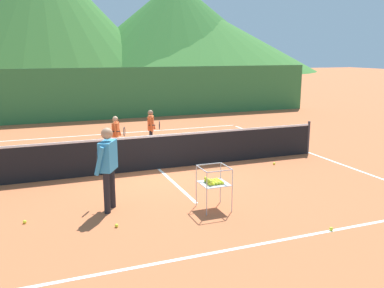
% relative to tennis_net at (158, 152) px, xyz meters
% --- Properties ---
extents(ground_plane, '(120.00, 120.00, 0.00)m').
position_rel_tennis_net_xyz_m(ground_plane, '(0.00, 0.00, -0.50)').
color(ground_plane, '#BC6038').
extents(line_baseline_near, '(10.18, 0.08, 0.01)m').
position_rel_tennis_net_xyz_m(line_baseline_near, '(0.00, -5.04, -0.50)').
color(line_baseline_near, white).
rests_on(line_baseline_near, ground).
extents(line_baseline_far, '(10.18, 0.08, 0.01)m').
position_rel_tennis_net_xyz_m(line_baseline_far, '(0.00, 5.55, -0.50)').
color(line_baseline_far, white).
rests_on(line_baseline_far, ground).
extents(line_sideline_east, '(0.08, 10.59, 0.01)m').
position_rel_tennis_net_xyz_m(line_sideline_east, '(5.09, 0.00, -0.50)').
color(line_sideline_east, white).
rests_on(line_sideline_east, ground).
extents(line_service_center, '(0.08, 5.71, 0.01)m').
position_rel_tennis_net_xyz_m(line_service_center, '(0.00, 0.00, -0.50)').
color(line_service_center, white).
rests_on(line_service_center, ground).
extents(tennis_net, '(10.02, 0.08, 1.05)m').
position_rel_tennis_net_xyz_m(tennis_net, '(0.00, 0.00, 0.00)').
color(tennis_net, '#333338').
rests_on(tennis_net, ground).
extents(instructor, '(0.56, 0.85, 1.73)m').
position_rel_tennis_net_xyz_m(instructor, '(-1.81, -2.55, 0.54)').
color(instructor, black).
rests_on(instructor, ground).
extents(student_0, '(0.41, 0.69, 1.26)m').
position_rel_tennis_net_xyz_m(student_0, '(-0.79, 1.91, 0.26)').
color(student_0, silver).
rests_on(student_0, ground).
extents(student_1, '(0.42, 0.71, 1.32)m').
position_rel_tennis_net_xyz_m(student_1, '(0.47, 2.42, 0.29)').
color(student_1, black).
rests_on(student_1, ground).
extents(ball_cart, '(0.58, 0.58, 0.90)m').
position_rel_tennis_net_xyz_m(ball_cart, '(0.21, -3.26, 0.09)').
color(ball_cart, '#B7B7BC').
rests_on(ball_cart, ground).
extents(tennis_ball_1, '(0.07, 0.07, 0.07)m').
position_rel_tennis_net_xyz_m(tennis_ball_1, '(3.25, -0.77, -0.47)').
color(tennis_ball_1, yellow).
rests_on(tennis_ball_1, ground).
extents(tennis_ball_2, '(0.07, 0.07, 0.07)m').
position_rel_tennis_net_xyz_m(tennis_ball_2, '(-1.85, -3.47, -0.47)').
color(tennis_ball_2, yellow).
rests_on(tennis_ball_2, ground).
extents(tennis_ball_4, '(0.07, 0.07, 0.07)m').
position_rel_tennis_net_xyz_m(tennis_ball_4, '(-3.45, -2.67, -0.47)').
color(tennis_ball_4, yellow).
rests_on(tennis_ball_4, ground).
extents(tennis_ball_5, '(0.07, 0.07, 0.07)m').
position_rel_tennis_net_xyz_m(tennis_ball_5, '(1.79, -5.03, -0.47)').
color(tennis_ball_5, yellow).
rests_on(tennis_ball_5, ground).
extents(windscreen_fence, '(22.41, 0.08, 2.47)m').
position_rel_tennis_net_xyz_m(windscreen_fence, '(0.00, 9.18, 0.74)').
color(windscreen_fence, '#33753D').
rests_on(windscreen_fence, ground).
extents(hill_0, '(37.72, 37.72, 19.61)m').
position_rel_tennis_net_xyz_m(hill_0, '(-0.62, 63.34, 9.30)').
color(hill_0, '#38702D').
rests_on(hill_0, ground).
extents(hill_1, '(38.94, 38.94, 15.54)m').
position_rel_tennis_net_xyz_m(hill_1, '(21.58, 61.28, 7.27)').
color(hill_1, '#2D6628').
rests_on(hill_1, ground).
extents(hill_2, '(39.64, 39.64, 10.62)m').
position_rel_tennis_net_xyz_m(hill_2, '(24.90, 57.80, 4.81)').
color(hill_2, '#38702D').
rests_on(hill_2, ground).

